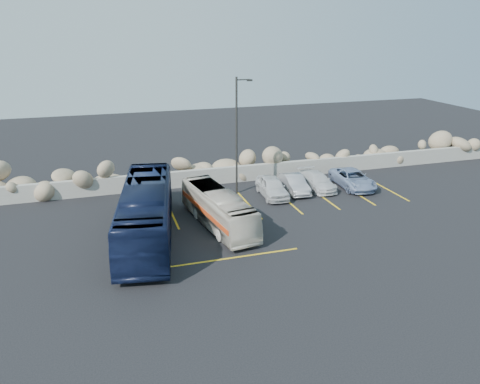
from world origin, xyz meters
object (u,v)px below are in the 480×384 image
object	(u,v)px
car_c	(317,181)
car_d	(353,179)
tour_coach	(146,212)
lamppost	(237,133)
car_b	(294,184)
vintage_bus	(218,208)
car_a	(272,187)

from	to	relation	value
car_c	car_d	xyz separation A→B (m)	(2.63, -0.45, 0.05)
tour_coach	car_d	size ratio (longest dim) A/B	2.43
lamppost	car_b	xyz separation A→B (m)	(3.91, -0.91, -3.69)
vintage_bus	tour_coach	world-z (taller)	tour_coach
car_b	tour_coach	bearing A→B (deg)	-152.48
car_a	vintage_bus	bearing A→B (deg)	-138.69
car_b	car_d	xyz separation A→B (m)	(4.48, -0.31, 0.02)
vintage_bus	car_d	size ratio (longest dim) A/B	1.72
vintage_bus	car_a	size ratio (longest dim) A/B	1.99
tour_coach	vintage_bus	bearing A→B (deg)	16.64
lamppost	car_d	xyz separation A→B (m)	(8.39, -1.23, -3.67)
vintage_bus	car_b	world-z (taller)	vintage_bus
vintage_bus	car_b	size ratio (longest dim) A/B	2.12
lamppost	car_c	size ratio (longest dim) A/B	2.01
tour_coach	lamppost	bearing A→B (deg)	48.83
vintage_bus	car_a	world-z (taller)	vintage_bus
vintage_bus	tour_coach	distance (m)	4.21
car_a	car_d	size ratio (longest dim) A/B	0.87
lamppost	vintage_bus	xyz separation A→B (m)	(-2.74, -5.09, -3.21)
tour_coach	car_a	world-z (taller)	tour_coach
vintage_bus	car_d	xyz separation A→B (m)	(11.13, 3.87, -0.45)
lamppost	car_a	xyz separation A→B (m)	(2.09, -1.32, -3.63)
vintage_bus	car_b	distance (m)	7.87
vintage_bus	car_a	bearing A→B (deg)	29.61
car_b	car_d	distance (m)	4.49
vintage_bus	car_d	world-z (taller)	vintage_bus
tour_coach	car_a	bearing A→B (deg)	35.23
car_b	car_c	distance (m)	1.85
tour_coach	car_d	world-z (taller)	tour_coach
lamppost	car_b	size ratio (longest dim) A/B	2.19
lamppost	car_b	bearing A→B (deg)	-13.15
tour_coach	car_a	distance (m)	9.99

